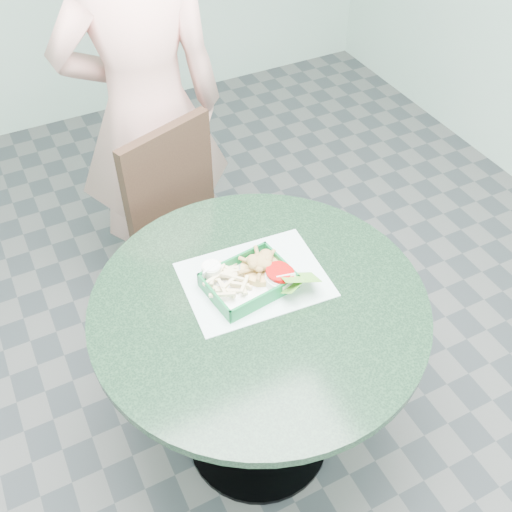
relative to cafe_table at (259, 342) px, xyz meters
name	(u,v)px	position (x,y,z in m)	size (l,w,h in m)	color
floor	(258,436)	(0.00, 0.00, -0.58)	(4.00, 5.00, 0.02)	#303335
cafe_table	(259,342)	(0.00, 0.00, 0.00)	(0.97, 0.97, 0.75)	black
dining_chair	(183,233)	(-0.01, 0.61, -0.05)	(0.39, 0.39, 0.93)	brown
diner_person	(143,88)	(0.02, 0.96, 0.38)	(0.70, 0.46, 1.91)	#E9A69B
placemat	(255,284)	(0.03, 0.08, 0.17)	(0.41, 0.31, 0.00)	silver
food_basket	(249,288)	(0.00, 0.06, 0.19)	(0.24, 0.17, 0.05)	#0B672E
crab_sandwich	(263,270)	(0.05, 0.08, 0.22)	(0.12, 0.12, 0.07)	tan
fries_pile	(226,281)	(-0.06, 0.10, 0.21)	(0.11, 0.12, 0.04)	beige
sauce_ramekin	(213,270)	(-0.08, 0.14, 0.22)	(0.06, 0.06, 0.03)	silver
garnish_cup	(284,285)	(0.08, 0.00, 0.21)	(0.13, 0.13, 0.05)	white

